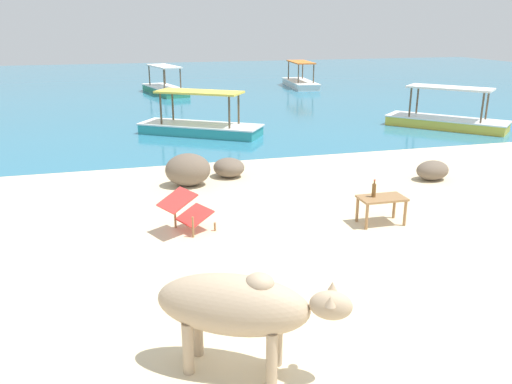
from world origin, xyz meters
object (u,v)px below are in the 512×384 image
Objects in this scene: low_bench_table at (382,202)px; boat_green at (165,88)px; boat_teal at (200,125)px; boat_yellow at (446,119)px; cow at (238,306)px; bottle at (374,190)px; boat_white at (300,82)px; deck_chair_near at (186,209)px.

boat_green reaches higher than low_bench_table.
boat_green and boat_teal have the same top height.
low_bench_table is at bearing 97.40° from boat_yellow.
boat_green is at bearing 123.68° from boat_teal.
cow is 6.10× the size of bottle.
cow is at bearing -134.46° from low_bench_table.
cow reaches higher than bottle.
boat_white is (5.46, 18.59, -0.33)m from bottle.
low_bench_table is 0.84× the size of deck_chair_near.
deck_chair_near is 0.24× the size of boat_white.
boat_green and boat_yellow have the same top height.
boat_yellow is (9.20, 6.56, -0.13)m from deck_chair_near.
boat_white is 1.02× the size of boat_teal.
boat_green is at bearing 112.82° from cow.
deck_chair_near is 17.40m from boat_green.
boat_yellow is at bearing 25.78° from boat_teal.
boat_green is (1.47, 17.34, -0.13)m from deck_chair_near.
boat_green reaches higher than deck_chair_near.
boat_teal reaches higher than bottle.
boat_white is 12.64m from boat_teal.
boat_white reaches higher than low_bench_table.
cow is 21.01m from boat_green.
boat_green is (1.49, 20.96, -0.44)m from cow.
boat_teal is (0.03, -9.73, 0.00)m from boat_green.
deck_chair_near is at bearing -19.41° from boat_white.
bottle is 17.85m from boat_green.
boat_teal is at bearing 100.64° from bottle.
boat_white is at bearing -96.28° from boat_green.
low_bench_table is (3.17, 3.13, -0.30)m from cow.
bottle is at bearing 73.15° from cow.
boat_green is at bearing 60.66° from deck_chair_near.
boat_green is at bearing 94.96° from bottle.
boat_green reaches higher than bottle.
boat_teal is at bearing 40.27° from boat_yellow.
boat_white is (8.50, 21.76, -0.44)m from cow.
bottle is at bearing -32.92° from deck_chair_near.
boat_teal reaches higher than low_bench_table.
boat_teal reaches higher than cow.
boat_white is (5.33, 18.64, -0.14)m from low_bench_table.
cow is 0.49× the size of boat_teal.
boat_white reaches higher than cow.
cow is 2.35× the size of low_bench_table.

